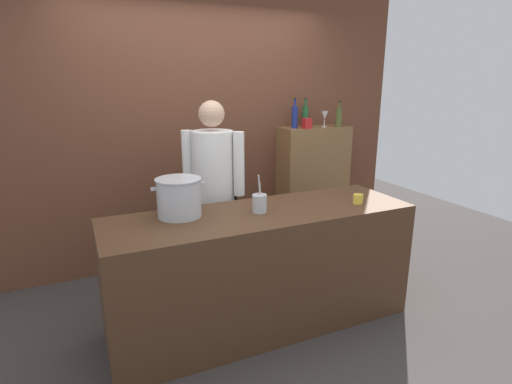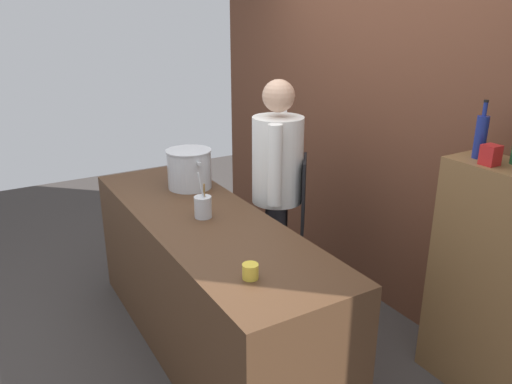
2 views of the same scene
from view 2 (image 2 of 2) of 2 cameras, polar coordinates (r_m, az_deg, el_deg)
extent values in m
plane|color=#383330|center=(3.45, -5.33, -16.88)|extent=(8.00, 8.00, 0.00)
cube|color=brown|center=(3.62, 14.61, 10.35)|extent=(4.40, 0.10, 3.00)
cube|color=#472D1C|center=(3.20, -5.59, -10.41)|extent=(2.25, 0.70, 0.90)
cube|color=brown|center=(3.02, 26.34, -9.87)|extent=(0.76, 0.32, 1.33)
cylinder|color=black|center=(3.51, 2.17, -8.03)|extent=(0.14, 0.14, 0.84)
cylinder|color=black|center=(3.68, 2.43, -6.59)|extent=(0.14, 0.14, 0.84)
cylinder|color=white|center=(3.33, 2.47, 3.64)|extent=(0.34, 0.34, 0.58)
cube|color=black|center=(3.40, 5.44, -0.36)|extent=(0.25, 0.20, 0.52)
cylinder|color=white|center=(3.11, 2.17, 3.03)|extent=(0.09, 0.09, 0.52)
cylinder|color=white|center=(3.54, 2.76, 5.08)|extent=(0.09, 0.09, 0.52)
sphere|color=tan|center=(3.24, 2.59, 10.88)|extent=(0.21, 0.21, 0.21)
cylinder|color=#B7BABF|center=(3.50, -7.59, 2.57)|extent=(0.30, 0.30, 0.26)
cylinder|color=#B7BABF|center=(3.46, -7.69, 4.70)|extent=(0.31, 0.31, 0.01)
cube|color=#B7BABF|center=(3.62, -8.71, 4.50)|extent=(0.04, 0.02, 0.02)
cube|color=#B7BABF|center=(3.32, -6.50, 3.21)|extent=(0.04, 0.02, 0.02)
cylinder|color=#B7BABF|center=(2.99, -5.98, -1.69)|extent=(0.10, 0.10, 0.13)
cylinder|color=#B7BABF|center=(2.96, -6.09, -0.21)|extent=(0.05, 0.04, 0.26)
cylinder|color=olive|center=(2.98, -5.91, -0.78)|extent=(0.03, 0.02, 0.19)
cylinder|color=yellow|center=(2.33, -0.65, -9.01)|extent=(0.08, 0.08, 0.07)
cylinder|color=navy|center=(2.87, 24.20, 5.71)|extent=(0.06, 0.06, 0.22)
cylinder|color=navy|center=(2.84, 24.62, 8.57)|extent=(0.02, 0.02, 0.07)
cylinder|color=black|center=(2.84, 24.73, 9.38)|extent=(0.03, 0.03, 0.01)
cube|color=red|center=(2.78, 25.14, 3.83)|extent=(0.08, 0.08, 0.10)
camera|label=1|loc=(3.97, -51.54, 9.04)|focal=28.50mm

